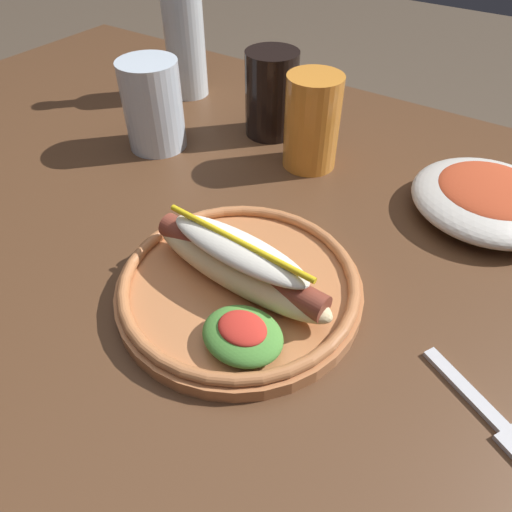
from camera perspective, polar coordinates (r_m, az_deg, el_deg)
The scene contains 9 objects.
ground_plane at distance 1.17m, azimuth -1.01°, elevation -26.82°, with size 8.00×8.00×0.00m, color brown.
dining_table at distance 0.60m, azimuth -1.77°, elevation -4.72°, with size 1.47×0.93×0.74m.
hot_dog_plate at distance 0.46m, azimuth -2.05°, elevation -3.15°, with size 0.25×0.25×0.08m.
fork at distance 0.44m, azimuth 26.65°, elevation -16.91°, with size 0.12×0.07×0.00m.
soda_cup at distance 0.73m, azimuth 1.89°, elevation 19.11°, with size 0.08×0.08×0.12m, color black.
water_cup at distance 0.71m, azimuth -12.45°, elevation 17.46°, with size 0.08×0.08×0.12m, color silver.
extra_cup at distance 0.65m, azimuth 6.83°, elevation 15.86°, with size 0.07×0.07×0.13m, color orange.
glass_bottle at distance 0.86m, azimuth -8.68°, elevation 24.74°, with size 0.07×0.07×0.25m.
side_bowl at distance 0.63m, azimuth 26.45°, elevation 6.36°, with size 0.18×0.18×0.05m.
Camera 1 is at (0.24, -0.33, 1.10)m, focal length 32.83 mm.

